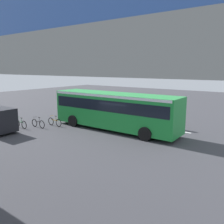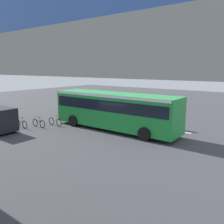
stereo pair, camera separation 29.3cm
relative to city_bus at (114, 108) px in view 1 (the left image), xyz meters
The scene contains 9 objects.
ground 2.04m from the city_bus, 169.61° to the left, with size 80.00×80.00×0.00m, color #38383D.
city_bus is the anchor object (origin of this frame).
bicycle_black 6.99m from the city_bus, 29.93° to the left, with size 1.77×0.44×0.96m.
bicycle_green 8.44m from the city_bus, 32.35° to the left, with size 1.77×0.44×0.96m.
bicycle_orange 5.80m from the city_bus, 22.50° to the left, with size 1.77×0.44×0.96m.
pedestrian 5.32m from the city_bus, 140.85° to the right, with size 0.38×0.38×1.79m.
lane_dash_leftmost 5.82m from the city_bus, 149.84° to the right, with size 2.00×0.20×0.01m, color silver.
lane_dash_left 3.43m from the city_bus, 105.46° to the right, with size 2.00×0.20×0.01m, color silver.
lane_dash_centre 4.65m from the city_bus, 40.58° to the right, with size 2.00×0.20×0.01m, color silver.
Camera 1 is at (-10.73, 15.96, 5.25)m, focal length 37.83 mm.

